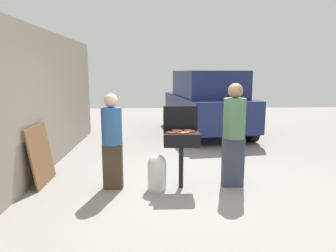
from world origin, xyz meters
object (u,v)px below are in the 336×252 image
(hot_dog_2, at_px, (191,131))
(bbq_grill, at_px, (181,141))
(hot_dog_11, at_px, (185,132))
(parked_minivan, at_px, (206,102))
(hot_dog_12, at_px, (179,131))
(propane_tank, at_px, (157,171))
(person_left, at_px, (112,138))
(hot_dog_8, at_px, (170,132))
(hot_dog_0, at_px, (188,131))
(hot_dog_6, at_px, (177,132))
(hot_dog_4, at_px, (182,133))
(person_right, at_px, (234,131))
(hot_dog_5, at_px, (185,132))
(hot_dog_13, at_px, (191,132))
(hot_dog_1, at_px, (172,133))
(hot_dog_7, at_px, (178,130))
(hot_dog_10, at_px, (185,133))
(hot_dog_9, at_px, (175,130))
(leaning_board, at_px, (41,155))
(hot_dog_3, at_px, (187,130))

(hot_dog_2, bearing_deg, bbq_grill, -162.28)
(hot_dog_11, bearing_deg, parked_minivan, 76.93)
(hot_dog_12, bearing_deg, propane_tank, -160.76)
(person_left, bearing_deg, hot_dog_12, -13.89)
(hot_dog_8, distance_m, hot_dog_12, 0.18)
(hot_dog_0, bearing_deg, hot_dog_6, -177.00)
(hot_dog_4, height_order, parked_minivan, parked_minivan)
(parked_minivan, bearing_deg, hot_dog_0, 68.86)
(hot_dog_4, xyz_separation_m, hot_dog_8, (-0.18, 0.10, 0.00))
(hot_dog_8, bearing_deg, hot_dog_4, -29.15)
(person_right, bearing_deg, hot_dog_8, -6.59)
(hot_dog_5, relative_size, hot_dog_12, 1.00)
(hot_dog_4, bearing_deg, hot_dog_6, 114.77)
(hot_dog_13, distance_m, person_left, 1.34)
(hot_dog_8, distance_m, hot_dog_13, 0.35)
(hot_dog_5, relative_size, person_left, 0.08)
(hot_dog_8, distance_m, parked_minivan, 5.07)
(hot_dog_1, relative_size, hot_dog_11, 1.00)
(hot_dog_8, bearing_deg, hot_dog_7, 47.76)
(hot_dog_0, relative_size, hot_dog_2, 1.00)
(hot_dog_8, relative_size, hot_dog_10, 1.00)
(hot_dog_9, relative_size, parked_minivan, 0.03)
(hot_dog_9, relative_size, person_left, 0.08)
(bbq_grill, bearing_deg, hot_dog_5, -54.56)
(hot_dog_7, distance_m, propane_tank, 0.79)
(hot_dog_8, bearing_deg, hot_dog_10, -16.69)
(hot_dog_10, bearing_deg, hot_dog_9, 117.27)
(parked_minivan, relative_size, leaning_board, 4.36)
(hot_dog_2, distance_m, hot_dog_6, 0.26)
(hot_dog_1, relative_size, parked_minivan, 0.03)
(hot_dog_0, distance_m, hot_dog_13, 0.08)
(hot_dog_2, xyz_separation_m, hot_dog_5, (-0.11, -0.14, 0.00))
(hot_dog_7, distance_m, hot_dog_9, 0.06)
(hot_dog_8, relative_size, hot_dog_11, 1.00)
(hot_dog_13, bearing_deg, hot_dog_6, 168.58)
(hot_dog_10, distance_m, hot_dog_11, 0.10)
(hot_dog_3, height_order, person_left, person_left)
(hot_dog_9, xyz_separation_m, hot_dog_12, (0.05, -0.09, 0.00))
(bbq_grill, xyz_separation_m, hot_dog_5, (0.06, -0.09, 0.16))
(hot_dog_1, bearing_deg, hot_dog_2, 27.71)
(hot_dog_13, xyz_separation_m, leaning_board, (-2.65, 0.35, -0.46))
(hot_dog_8, height_order, hot_dog_13, same)
(hot_dog_2, relative_size, hot_dog_8, 1.00)
(hot_dog_0, xyz_separation_m, hot_dog_12, (-0.15, 0.05, 0.00))
(leaning_board, bearing_deg, propane_tank, -10.03)
(hot_dog_8, bearing_deg, hot_dog_3, 30.80)
(hot_dog_2, distance_m, hot_dog_7, 0.22)
(hot_dog_5, height_order, hot_dog_11, same)
(hot_dog_12, bearing_deg, parked_minivan, 75.62)
(hot_dog_9, xyz_separation_m, hot_dog_13, (0.26, -0.19, 0.00))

